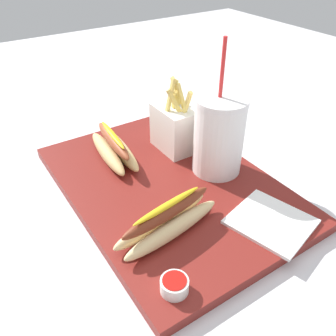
{
  "coord_description": "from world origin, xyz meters",
  "views": [
    {
      "loc": [
        -0.45,
        0.3,
        0.43
      ],
      "look_at": [
        0.0,
        0.0,
        0.05
      ],
      "focal_mm": 38.35,
      "sensor_mm": 36.0,
      "label": 1
    }
  ],
  "objects_px": {
    "hot_dog_2": "(168,221)",
    "soda_cup": "(219,135)",
    "hot_dog_1": "(114,148)",
    "ketchup_cup_1": "(174,285)",
    "fries_basket": "(176,127)",
    "napkin_stack": "(271,222)"
  },
  "relations": [
    {
      "from": "hot_dog_2",
      "to": "soda_cup",
      "type": "bearing_deg",
      "value": -62.17
    },
    {
      "from": "hot_dog_1",
      "to": "ketchup_cup_1",
      "type": "xyz_separation_m",
      "value": [
        -0.34,
        0.08,
        -0.01
      ]
    },
    {
      "from": "fries_basket",
      "to": "napkin_stack",
      "type": "distance_m",
      "value": 0.28
    },
    {
      "from": "ketchup_cup_1",
      "to": "napkin_stack",
      "type": "bearing_deg",
      "value": -84.25
    },
    {
      "from": "ketchup_cup_1",
      "to": "hot_dog_1",
      "type": "bearing_deg",
      "value": -12.95
    },
    {
      "from": "hot_dog_2",
      "to": "ketchup_cup_1",
      "type": "height_order",
      "value": "hot_dog_2"
    },
    {
      "from": "fries_basket",
      "to": "napkin_stack",
      "type": "xyz_separation_m",
      "value": [
        -0.28,
        0.0,
        -0.05
      ]
    },
    {
      "from": "fries_basket",
      "to": "hot_dog_2",
      "type": "height_order",
      "value": "fries_basket"
    },
    {
      "from": "hot_dog_2",
      "to": "napkin_stack",
      "type": "height_order",
      "value": "hot_dog_2"
    },
    {
      "from": "soda_cup",
      "to": "hot_dog_2",
      "type": "bearing_deg",
      "value": 117.83
    },
    {
      "from": "hot_dog_1",
      "to": "napkin_stack",
      "type": "relative_size",
      "value": 1.48
    },
    {
      "from": "hot_dog_2",
      "to": "ketchup_cup_1",
      "type": "relative_size",
      "value": 5.01
    },
    {
      "from": "hot_dog_1",
      "to": "hot_dog_2",
      "type": "relative_size",
      "value": 0.92
    },
    {
      "from": "soda_cup",
      "to": "hot_dog_2",
      "type": "height_order",
      "value": "soda_cup"
    },
    {
      "from": "hot_dog_1",
      "to": "ketchup_cup_1",
      "type": "bearing_deg",
      "value": 167.05
    },
    {
      "from": "soda_cup",
      "to": "hot_dog_1",
      "type": "xyz_separation_m",
      "value": [
        0.15,
        0.15,
        -0.05
      ]
    },
    {
      "from": "hot_dog_1",
      "to": "napkin_stack",
      "type": "xyz_separation_m",
      "value": [
        -0.32,
        -0.13,
        -0.02
      ]
    },
    {
      "from": "hot_dog_1",
      "to": "napkin_stack",
      "type": "bearing_deg",
      "value": -158.14
    },
    {
      "from": "soda_cup",
      "to": "ketchup_cup_1",
      "type": "height_order",
      "value": "soda_cup"
    },
    {
      "from": "soda_cup",
      "to": "hot_dog_1",
      "type": "bearing_deg",
      "value": 45.7
    },
    {
      "from": "hot_dog_2",
      "to": "fries_basket",
      "type": "bearing_deg",
      "value": -37.03
    },
    {
      "from": "ketchup_cup_1",
      "to": "soda_cup",
      "type": "bearing_deg",
      "value": -50.14
    }
  ]
}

